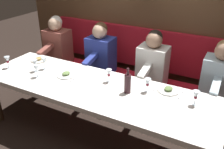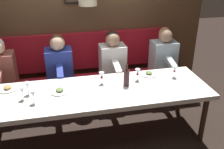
{
  "view_description": "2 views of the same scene",
  "coord_description": "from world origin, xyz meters",
  "px_view_note": "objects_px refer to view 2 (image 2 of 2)",
  "views": [
    {
      "loc": [
        -2.12,
        -1.38,
        2.16
      ],
      "look_at": [
        0.05,
        -0.22,
        0.92
      ],
      "focal_mm": 39.42,
      "sensor_mm": 36.0,
      "label": 1
    },
    {
      "loc": [
        -2.86,
        0.42,
        2.35
      ],
      "look_at": [
        0.05,
        -0.22,
        0.92
      ],
      "focal_mm": 41.88,
      "sensor_mm": 36.0,
      "label": 2
    }
  ],
  "objects_px": {
    "wine_glass_5": "(138,72)",
    "wine_bottle": "(126,77)",
    "wine_glass_2": "(22,91)",
    "wine_glass_6": "(33,94)",
    "wine_glass_1": "(175,69)",
    "wine_glass_3": "(102,76)",
    "diner_near": "(113,57)",
    "diner_far": "(1,66)",
    "diner_nearest": "(164,53)",
    "diner_middle": "(59,62)",
    "dining_table": "(96,95)",
    "wine_glass_4": "(27,86)"
  },
  "relations": [
    {
      "from": "dining_table",
      "to": "wine_glass_6",
      "type": "relative_size",
      "value": 17.83
    },
    {
      "from": "wine_glass_2",
      "to": "diner_near",
      "type": "bearing_deg",
      "value": -55.1
    },
    {
      "from": "diner_near",
      "to": "wine_glass_2",
      "type": "relative_size",
      "value": 4.82
    },
    {
      "from": "dining_table",
      "to": "wine_bottle",
      "type": "distance_m",
      "value": 0.45
    },
    {
      "from": "diner_near",
      "to": "wine_glass_5",
      "type": "xyz_separation_m",
      "value": [
        -0.71,
        -0.19,
        0.04
      ]
    },
    {
      "from": "diner_middle",
      "to": "wine_glass_4",
      "type": "bearing_deg",
      "value": 153.08
    },
    {
      "from": "diner_middle",
      "to": "wine_glass_5",
      "type": "relative_size",
      "value": 4.82
    },
    {
      "from": "wine_glass_3",
      "to": "diner_far",
      "type": "bearing_deg",
      "value": 62.75
    },
    {
      "from": "wine_glass_2",
      "to": "wine_bottle",
      "type": "height_order",
      "value": "wine_bottle"
    },
    {
      "from": "diner_far",
      "to": "wine_glass_5",
      "type": "height_order",
      "value": "diner_far"
    },
    {
      "from": "dining_table",
      "to": "wine_glass_2",
      "type": "bearing_deg",
      "value": 91.23
    },
    {
      "from": "wine_glass_6",
      "to": "wine_bottle",
      "type": "bearing_deg",
      "value": -80.83
    },
    {
      "from": "diner_nearest",
      "to": "wine_bottle",
      "type": "distance_m",
      "value": 1.2
    },
    {
      "from": "wine_glass_4",
      "to": "wine_glass_5",
      "type": "bearing_deg",
      "value": -86.61
    },
    {
      "from": "wine_glass_1",
      "to": "wine_glass_4",
      "type": "height_order",
      "value": "same"
    },
    {
      "from": "wine_glass_1",
      "to": "wine_glass_4",
      "type": "xyz_separation_m",
      "value": [
        -0.06,
        1.95,
        0.0
      ]
    },
    {
      "from": "wine_bottle",
      "to": "wine_glass_2",
      "type": "bearing_deg",
      "value": 93.21
    },
    {
      "from": "diner_middle",
      "to": "wine_glass_5",
      "type": "distance_m",
      "value": 1.24
    },
    {
      "from": "wine_glass_2",
      "to": "wine_bottle",
      "type": "bearing_deg",
      "value": -86.79
    },
    {
      "from": "wine_glass_2",
      "to": "wine_glass_3",
      "type": "relative_size",
      "value": 1.0
    },
    {
      "from": "wine_glass_6",
      "to": "wine_bottle",
      "type": "height_order",
      "value": "wine_bottle"
    },
    {
      "from": "diner_far",
      "to": "wine_bottle",
      "type": "distance_m",
      "value": 1.87
    },
    {
      "from": "diner_near",
      "to": "wine_glass_1",
      "type": "bearing_deg",
      "value": -135.46
    },
    {
      "from": "wine_glass_1",
      "to": "wine_bottle",
      "type": "distance_m",
      "value": 0.72
    },
    {
      "from": "diner_near",
      "to": "dining_table",
      "type": "bearing_deg",
      "value": 155.1
    },
    {
      "from": "wine_glass_4",
      "to": "diner_far",
      "type": "bearing_deg",
      "value": 28.75
    },
    {
      "from": "diner_nearest",
      "to": "diner_middle",
      "type": "distance_m",
      "value": 1.7
    },
    {
      "from": "diner_nearest",
      "to": "diner_far",
      "type": "xyz_separation_m",
      "value": [
        0.0,
        2.53,
        0.0
      ]
    },
    {
      "from": "wine_glass_3",
      "to": "wine_glass_4",
      "type": "distance_m",
      "value": 0.94
    },
    {
      "from": "wine_glass_6",
      "to": "diner_far",
      "type": "bearing_deg",
      "value": 26.69
    },
    {
      "from": "diner_nearest",
      "to": "wine_glass_4",
      "type": "bearing_deg",
      "value": 110.66
    },
    {
      "from": "wine_glass_6",
      "to": "wine_bottle",
      "type": "xyz_separation_m",
      "value": [
        0.19,
        -1.16,
        -0.0
      ]
    },
    {
      "from": "wine_glass_2",
      "to": "wine_glass_4",
      "type": "xyz_separation_m",
      "value": [
        0.11,
        -0.06,
        0.0
      ]
    },
    {
      "from": "wine_glass_2",
      "to": "wine_glass_6",
      "type": "relative_size",
      "value": 1.0
    },
    {
      "from": "dining_table",
      "to": "wine_glass_5",
      "type": "height_order",
      "value": "wine_glass_5"
    },
    {
      "from": "wine_glass_1",
      "to": "wine_glass_6",
      "type": "xyz_separation_m",
      "value": [
        -0.29,
        1.88,
        0.0
      ]
    },
    {
      "from": "diner_near",
      "to": "diner_middle",
      "type": "relative_size",
      "value": 1.0
    },
    {
      "from": "diner_nearest",
      "to": "wine_bottle",
      "type": "xyz_separation_m",
      "value": [
        -0.83,
        0.86,
        0.04
      ]
    },
    {
      "from": "diner_nearest",
      "to": "wine_bottle",
      "type": "height_order",
      "value": "diner_nearest"
    },
    {
      "from": "dining_table",
      "to": "wine_glass_1",
      "type": "bearing_deg",
      "value": -82.24
    },
    {
      "from": "diner_far",
      "to": "wine_glass_6",
      "type": "xyz_separation_m",
      "value": [
        -1.02,
        -0.51,
        0.04
      ]
    },
    {
      "from": "wine_glass_1",
      "to": "wine_glass_5",
      "type": "xyz_separation_m",
      "value": [
        0.02,
        0.53,
        0.0
      ]
    },
    {
      "from": "wine_glass_5",
      "to": "wine_bottle",
      "type": "bearing_deg",
      "value": 122.75
    },
    {
      "from": "dining_table",
      "to": "wine_glass_4",
      "type": "height_order",
      "value": "wine_glass_4"
    },
    {
      "from": "wine_glass_3",
      "to": "wine_bottle",
      "type": "height_order",
      "value": "wine_bottle"
    },
    {
      "from": "wine_glass_1",
      "to": "wine_glass_3",
      "type": "xyz_separation_m",
      "value": [
        0.02,
        1.02,
        -0.0
      ]
    },
    {
      "from": "diner_near",
      "to": "wine_glass_3",
      "type": "xyz_separation_m",
      "value": [
        -0.7,
        0.3,
        0.04
      ]
    },
    {
      "from": "dining_table",
      "to": "wine_glass_6",
      "type": "distance_m",
      "value": 0.78
    },
    {
      "from": "wine_glass_4",
      "to": "wine_glass_5",
      "type": "relative_size",
      "value": 1.0
    },
    {
      "from": "diner_near",
      "to": "wine_glass_4",
      "type": "distance_m",
      "value": 1.47
    }
  ]
}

